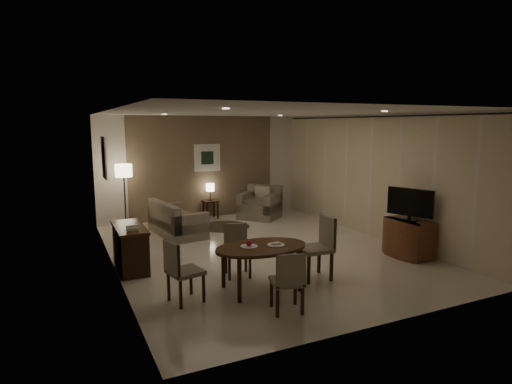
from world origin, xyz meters
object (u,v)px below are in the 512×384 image
dining_table (261,268)px  chair_far (238,251)px  console_desk (130,248)px  armchair (260,202)px  chair_near (287,281)px  sofa (177,218)px  floor_lamp (125,197)px  chair_right (314,248)px  side_table (211,209)px  tv_cabinet (409,238)px  chair_left (186,271)px

dining_table → chair_far: bearing=98.0°
console_desk → armchair: bearing=35.7°
chair_near → chair_far: (-0.07, 1.51, 0.00)m
sofa → floor_lamp: size_ratio=1.04×
sofa → armchair: size_ratio=1.68×
chair_right → chair_near: bearing=-43.9°
chair_near → side_table: 5.97m
tv_cabinet → dining_table: size_ratio=0.63×
chair_right → side_table: (-0.02, 5.00, -0.27)m
chair_left → floor_lamp: (-0.10, 4.81, 0.33)m
chair_far → sofa: 3.09m
sofa → floor_lamp: 1.51m
dining_table → side_table: 5.15m
dining_table → armchair: size_ratio=1.49×
chair_right → floor_lamp: bearing=-150.3°
chair_right → sofa: size_ratio=0.63×
sofa → console_desk: bearing=137.3°
tv_cabinet → side_table: (-2.30, 4.75, -0.11)m
floor_lamp → sofa: bearing=-48.2°
console_desk → side_table: console_desk is taller
chair_right → armchair: (1.17, 4.46, -0.08)m
chair_near → armchair: size_ratio=0.87×
armchair → side_table: 1.32m
side_table → chair_right: bearing=-89.7°
armchair → chair_near: bearing=-62.9°
chair_near → floor_lamp: size_ratio=0.54×
chair_far → chair_right: size_ratio=0.83×
dining_table → chair_left: 1.16m
console_desk → chair_far: 1.90m
tv_cabinet → chair_near: 3.48m
tv_cabinet → chair_far: bearing=173.6°
tv_cabinet → chair_right: bearing=-173.8°
console_desk → sofa: bearing=55.5°
chair_far → chair_near: bearing=-75.1°
dining_table → chair_left: (-1.16, 0.05, 0.11)m
chair_far → armchair: size_ratio=0.87×
tv_cabinet → armchair: bearing=104.7°
console_desk → armchair: armchair is taller
tv_cabinet → chair_left: (-4.41, -0.26, 0.10)m
side_table → floor_lamp: size_ratio=0.31×
tv_cabinet → side_table: bearing=115.8°
chair_near → sofa: chair_near is taller
side_table → dining_table: bearing=-100.7°
tv_cabinet → armchair: armchair is taller
chair_near → chair_right: size_ratio=0.83×
tv_cabinet → chair_left: chair_left is taller
chair_near → side_table: chair_near is taller
console_desk → chair_near: size_ratio=1.43×
chair_left → side_table: bearing=-35.6°
console_desk → chair_left: chair_left is taller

